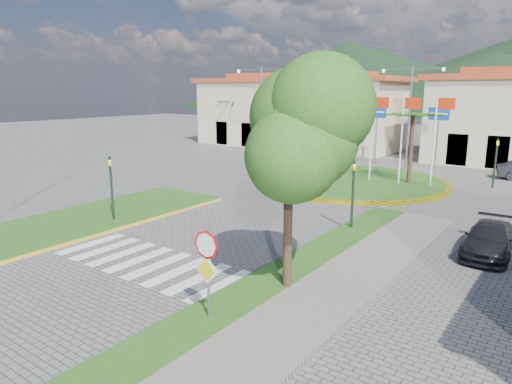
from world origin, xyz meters
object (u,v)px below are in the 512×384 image
Objects in this scene: stop_sign at (207,261)px; car_dark_a at (343,147)px; car_side_right at (489,239)px; deciduous_tree at (290,126)px; roundabout_island at (352,181)px; white_van at (280,143)px.

stop_sign is 0.71× the size of car_dark_a.
deciduous_tree is at bearing -124.51° from car_side_right.
roundabout_island reaches higher than stop_sign.
car_dark_a is 0.91× the size of car_side_right.
white_van is 1.07× the size of car_side_right.
white_van is 7.15m from car_dark_a.
deciduous_tree is 1.55× the size of white_van.
roundabout_island reaches higher than car_dark_a.
deciduous_tree is at bearing -72.09° from roundabout_island.
deciduous_tree is at bearing -135.97° from white_van.
stop_sign is 0.65× the size of car_side_right.
deciduous_tree is 9.77m from car_side_right.
deciduous_tree is (5.50, -17.00, 5.00)m from roundabout_island.
white_van is at bearing 123.53° from deciduous_tree.
deciduous_tree reaches higher than white_van.
car_side_right is (10.03, -9.65, 0.42)m from roundabout_island.
roundabout_island is 2.90× the size of white_van.
roundabout_island is at bearing 107.91° from deciduous_tree.
roundabout_island is at bearing 133.31° from car_side_right.
stop_sign is 0.39× the size of deciduous_tree.
stop_sign is at bearing -139.23° from white_van.
car_dark_a is at bearing 117.86° from roundabout_island.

